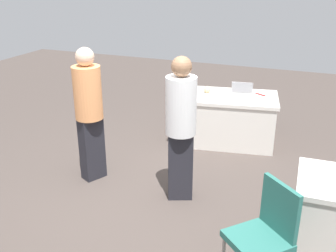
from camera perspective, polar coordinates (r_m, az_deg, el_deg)
name	(u,v)px	position (r m, az deg, el deg)	size (l,w,h in m)	color
ground_plane	(149,202)	(4.64, -2.75, -11.02)	(14.40, 14.40, 0.00)	#4C423D
table_foreground	(225,118)	(6.10, 8.30, 1.10)	(1.66, 1.12, 0.75)	silver
chair_tucked_left	(265,231)	(3.40, 14.00, -14.62)	(0.62, 0.62, 0.95)	#9E9993
person_presenter	(181,123)	(4.32, 1.89, 0.43)	(0.44, 0.44, 1.69)	#26262D
person_organiser	(89,109)	(4.86, -11.47, 2.50)	(0.46, 0.46, 1.69)	#26262D
laptop_silver	(241,94)	(5.94, 10.67, 4.58)	(0.35, 0.33, 0.21)	silver
yarn_ball	(207,89)	(6.07, 5.73, 5.34)	(0.10, 0.10, 0.10)	beige
scissors_red	(260,95)	(6.11, 13.34, 4.48)	(0.18, 0.04, 0.01)	red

